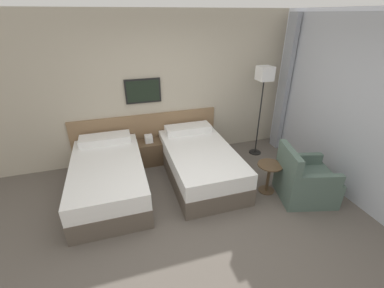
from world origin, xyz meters
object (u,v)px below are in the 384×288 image
(bed_near_door, at_px, (109,177))
(armchair, at_px, (304,182))
(nightstand, at_px, (150,152))
(side_table, at_px, (269,173))
(floor_lamp, at_px, (264,81))
(bed_near_window, at_px, (200,162))

(bed_near_door, xyz_separation_m, armchair, (2.90, -1.02, -0.01))
(nightstand, relative_size, armchair, 0.63)
(side_table, relative_size, armchair, 0.54)
(armchair, bearing_deg, bed_near_door, 85.05)
(armchair, bearing_deg, floor_lamp, 13.30)
(bed_near_window, distance_m, armchair, 1.70)
(bed_near_door, relative_size, bed_near_window, 1.00)
(floor_lamp, bearing_deg, nightstand, 173.48)
(bed_near_window, bearing_deg, armchair, -36.72)
(bed_near_door, relative_size, floor_lamp, 1.11)
(bed_near_door, bearing_deg, side_table, -16.35)
(bed_near_door, xyz_separation_m, nightstand, (0.77, 0.74, -0.06))
(bed_near_door, distance_m, side_table, 2.55)
(bed_near_door, height_order, nightstand, bed_near_door)
(bed_near_door, bearing_deg, armchair, -19.37)
(floor_lamp, bearing_deg, bed_near_door, -170.42)
(bed_near_window, xyz_separation_m, side_table, (0.92, -0.72, 0.06))
(nightstand, xyz_separation_m, floor_lamp, (2.16, -0.25, 1.28))
(bed_near_window, xyz_separation_m, nightstand, (-0.77, 0.74, -0.06))
(bed_near_window, xyz_separation_m, armchair, (1.37, -1.02, -0.01))
(nightstand, height_order, side_table, nightstand)
(armchair, bearing_deg, nightstand, 64.88)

